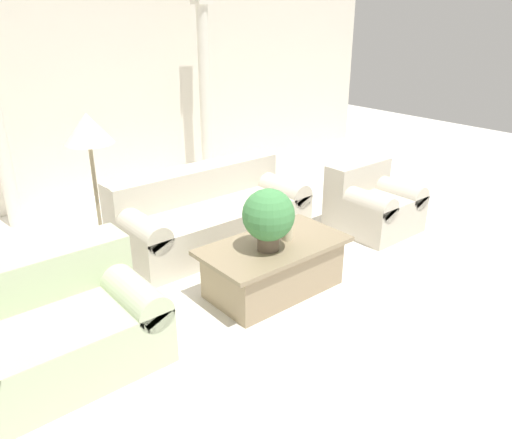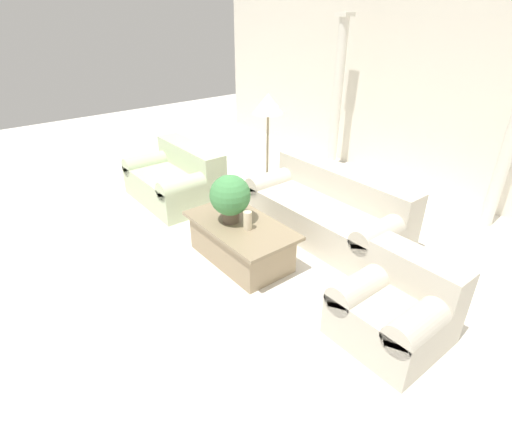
{
  "view_description": "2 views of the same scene",
  "coord_description": "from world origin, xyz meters",
  "px_view_note": "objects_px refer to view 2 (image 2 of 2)",
  "views": [
    {
      "loc": [
        -2.76,
        -3.34,
        2.41
      ],
      "look_at": [
        -0.01,
        -0.02,
        0.59
      ],
      "focal_mm": 35.0,
      "sensor_mm": 36.0,
      "label": 1
    },
    {
      "loc": [
        3.1,
        -2.63,
        2.65
      ],
      "look_at": [
        -0.03,
        -0.15,
        0.48
      ],
      "focal_mm": 28.0,
      "sensor_mm": 36.0,
      "label": 2
    }
  ],
  "objects_px": {
    "coffee_table": "(241,241)",
    "floor_lamp": "(268,109)",
    "sofa_long": "(328,209)",
    "armchair": "(397,307)",
    "loveseat": "(177,178)",
    "potted_plant": "(230,196)"
  },
  "relations": [
    {
      "from": "loveseat",
      "to": "armchair",
      "type": "distance_m",
      "value": 3.77
    },
    {
      "from": "coffee_table",
      "to": "potted_plant",
      "type": "xyz_separation_m",
      "value": [
        -0.11,
        -0.05,
        0.54
      ]
    },
    {
      "from": "potted_plant",
      "to": "armchair",
      "type": "height_order",
      "value": "potted_plant"
    },
    {
      "from": "loveseat",
      "to": "floor_lamp",
      "type": "relative_size",
      "value": 0.91
    },
    {
      "from": "potted_plant",
      "to": "loveseat",
      "type": "bearing_deg",
      "value": 171.17
    },
    {
      "from": "sofa_long",
      "to": "loveseat",
      "type": "xyz_separation_m",
      "value": [
        -2.11,
        -1.03,
        0.01
      ]
    },
    {
      "from": "floor_lamp",
      "to": "loveseat",
      "type": "bearing_deg",
      "value": -129.59
    },
    {
      "from": "sofa_long",
      "to": "floor_lamp",
      "type": "xyz_separation_m",
      "value": [
        -1.24,
        0.02,
        1.05
      ]
    },
    {
      "from": "potted_plant",
      "to": "armchair",
      "type": "relative_size",
      "value": 0.64
    },
    {
      "from": "coffee_table",
      "to": "armchair",
      "type": "relative_size",
      "value": 1.55
    },
    {
      "from": "loveseat",
      "to": "armchair",
      "type": "bearing_deg",
      "value": 1.51
    },
    {
      "from": "potted_plant",
      "to": "armchair",
      "type": "bearing_deg",
      "value": 11.13
    },
    {
      "from": "sofa_long",
      "to": "loveseat",
      "type": "bearing_deg",
      "value": -153.89
    },
    {
      "from": "sofa_long",
      "to": "coffee_table",
      "type": "height_order",
      "value": "sofa_long"
    },
    {
      "from": "loveseat",
      "to": "floor_lamp",
      "type": "distance_m",
      "value": 1.71
    },
    {
      "from": "coffee_table",
      "to": "floor_lamp",
      "type": "xyz_separation_m",
      "value": [
        -1.07,
        1.28,
        1.13
      ]
    },
    {
      "from": "floor_lamp",
      "to": "armchair",
      "type": "distance_m",
      "value": 3.22
    },
    {
      "from": "loveseat",
      "to": "potted_plant",
      "type": "distance_m",
      "value": 1.9
    },
    {
      "from": "potted_plant",
      "to": "sofa_long",
      "type": "bearing_deg",
      "value": 77.78
    },
    {
      "from": "coffee_table",
      "to": "floor_lamp",
      "type": "relative_size",
      "value": 0.84
    },
    {
      "from": "floor_lamp",
      "to": "sofa_long",
      "type": "bearing_deg",
      "value": -0.79
    },
    {
      "from": "coffee_table",
      "to": "floor_lamp",
      "type": "bearing_deg",
      "value": 129.73
    }
  ]
}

